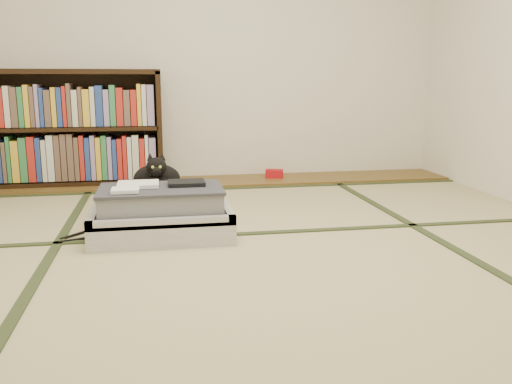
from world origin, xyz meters
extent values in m
plane|color=#C8B785|center=(0.00, 0.00, 0.00)|extent=(4.50, 4.50, 0.00)
cube|color=brown|center=(0.00, 2.00, 0.01)|extent=(4.00, 0.50, 0.02)
cube|color=#B30E14|center=(0.52, 2.03, 0.06)|extent=(0.17, 0.13, 0.07)
plane|color=silver|center=(0.00, 2.25, 1.20)|extent=(4.00, 0.00, 4.00)
cube|color=#2D381E|center=(-1.00, 0.00, 0.00)|extent=(0.05, 4.50, 0.01)
cube|color=#2D381E|center=(1.00, 0.00, 0.00)|extent=(0.05, 4.50, 0.01)
cube|color=#2D381E|center=(0.00, 0.40, 0.00)|extent=(4.00, 0.05, 0.01)
cube|color=#2D381E|center=(0.00, 1.70, 0.00)|extent=(4.00, 0.05, 0.01)
cube|color=black|center=(-0.44, 2.07, 0.47)|extent=(0.04, 0.32, 0.89)
cube|color=black|center=(-1.12, 2.07, 0.03)|extent=(1.39, 0.32, 0.04)
cube|color=black|center=(-1.12, 2.07, 0.91)|extent=(1.39, 0.32, 0.04)
cube|color=black|center=(-1.12, 2.07, 0.47)|extent=(1.33, 0.32, 0.03)
cube|color=black|center=(-1.12, 2.22, 0.47)|extent=(1.39, 0.02, 0.89)
cube|color=gray|center=(-1.12, 2.05, 0.25)|extent=(1.25, 0.22, 0.38)
cube|color=gray|center=(-1.12, 2.05, 0.66)|extent=(1.25, 0.22, 0.34)
cube|color=silver|center=(-0.46, 0.44, 0.07)|extent=(0.75, 0.50, 0.13)
cube|color=#313139|center=(-0.46, 0.44, 0.10)|extent=(0.67, 0.42, 0.10)
cube|color=silver|center=(-0.46, 0.21, 0.14)|extent=(0.75, 0.04, 0.05)
cube|color=silver|center=(-0.46, 0.68, 0.14)|extent=(0.75, 0.04, 0.05)
cube|color=silver|center=(-0.81, 0.44, 0.14)|extent=(0.04, 0.50, 0.05)
cube|color=silver|center=(-0.10, 0.44, 0.14)|extent=(0.04, 0.50, 0.05)
cube|color=silver|center=(-0.46, 0.95, 0.07)|extent=(0.75, 0.50, 0.13)
cube|color=#313139|center=(-0.46, 0.95, 0.10)|extent=(0.67, 0.42, 0.10)
cube|color=silver|center=(-0.46, 0.72, 0.14)|extent=(0.75, 0.04, 0.05)
cube|color=silver|center=(-0.46, 1.18, 0.14)|extent=(0.75, 0.04, 0.05)
cube|color=silver|center=(-0.81, 0.95, 0.14)|extent=(0.04, 0.50, 0.05)
cube|color=silver|center=(-0.10, 0.95, 0.14)|extent=(0.04, 0.50, 0.05)
cylinder|color=black|center=(-0.46, 0.70, 0.14)|extent=(0.68, 0.02, 0.02)
cube|color=gray|center=(-0.46, 0.44, 0.19)|extent=(0.64, 0.39, 0.13)
cube|color=#33333A|center=(-0.46, 0.44, 0.27)|extent=(0.66, 0.41, 0.02)
cube|color=white|center=(-0.58, 0.50, 0.29)|extent=(0.22, 0.18, 0.02)
cube|color=black|center=(-0.32, 0.50, 0.29)|extent=(0.20, 0.16, 0.02)
cube|color=white|center=(-0.64, 0.34, 0.29)|extent=(0.14, 0.12, 0.02)
cube|color=white|center=(-0.68, 0.20, 0.07)|extent=(0.06, 0.01, 0.04)
cube|color=white|center=(-0.56, 0.20, 0.06)|extent=(0.05, 0.01, 0.04)
cube|color=orange|center=(-0.21, 0.20, 0.07)|extent=(0.05, 0.01, 0.04)
cube|color=#197F33|center=(-0.28, 0.20, 0.09)|extent=(0.04, 0.01, 0.03)
ellipsoid|color=black|center=(-0.48, 0.97, 0.23)|extent=(0.29, 0.19, 0.18)
ellipsoid|color=black|center=(-0.48, 0.88, 0.21)|extent=(0.14, 0.10, 0.10)
ellipsoid|color=black|center=(-0.48, 0.85, 0.32)|extent=(0.12, 0.11, 0.12)
sphere|color=black|center=(-0.48, 0.80, 0.30)|extent=(0.06, 0.06, 0.06)
cone|color=black|center=(-0.51, 0.87, 0.38)|extent=(0.04, 0.05, 0.06)
cone|color=black|center=(-0.44, 0.87, 0.38)|extent=(0.04, 0.05, 0.06)
sphere|color=#A5BF33|center=(-0.50, 0.80, 0.33)|extent=(0.02, 0.02, 0.02)
sphere|color=#A5BF33|center=(-0.46, 0.80, 0.33)|extent=(0.02, 0.02, 0.02)
cylinder|color=black|center=(-0.38, 1.06, 0.17)|extent=(0.18, 0.11, 0.03)
torus|color=white|center=(-0.30, 0.98, 0.15)|extent=(0.10, 0.10, 0.01)
torus|color=white|center=(-0.29, 0.97, 0.16)|extent=(0.09, 0.09, 0.01)
cube|color=black|center=(-0.82, 0.47, 0.01)|extent=(0.36, 0.16, 0.01)
cube|color=black|center=(-0.93, 0.53, 0.01)|extent=(0.14, 0.15, 0.01)
cube|color=black|center=(-0.70, 0.53, 0.01)|extent=(0.18, 0.08, 0.01)
cylinder|color=black|center=(-0.82, 0.61, 0.01)|extent=(0.03, 0.07, 0.01)
camera|label=1|loc=(-0.47, -2.47, 0.84)|focal=38.00mm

